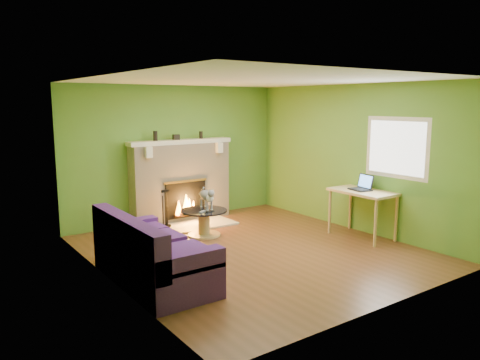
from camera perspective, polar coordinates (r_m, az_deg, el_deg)
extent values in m
plane|color=brown|center=(7.37, 1.58, -8.55)|extent=(5.00, 5.00, 0.00)
plane|color=white|center=(7.02, 1.68, 12.08)|extent=(5.00, 5.00, 0.00)
plane|color=#56842B|center=(9.19, -7.81, 3.24)|extent=(5.00, 0.00, 5.00)
plane|color=#56842B|center=(5.33, 18.03, -1.57)|extent=(5.00, 0.00, 5.00)
plane|color=#56842B|center=(6.02, -15.75, -0.25)|extent=(0.00, 5.00, 5.00)
plane|color=#56842B|center=(8.62, 13.68, 2.66)|extent=(0.00, 5.00, 5.00)
plane|color=silver|center=(8.02, 18.56, 3.75)|extent=(0.00, 1.20, 1.20)
plane|color=white|center=(8.02, 18.52, 3.75)|extent=(0.00, 1.06, 1.06)
cube|color=beige|center=(9.11, -7.23, -0.29)|extent=(2.00, 0.35, 1.50)
cube|color=black|center=(9.00, -6.61, -2.41)|extent=(0.85, 0.03, 0.68)
cube|color=gold|center=(8.93, -6.63, -0.15)|extent=(0.91, 0.02, 0.04)
cylinder|color=black|center=(9.03, -6.47, -4.18)|extent=(0.55, 0.07, 0.07)
cube|color=silver|center=(8.98, -7.24, 4.65)|extent=(2.10, 0.28, 0.08)
cube|color=silver|center=(8.50, -11.09, 3.34)|extent=(0.12, 0.10, 0.20)
cube|color=silver|center=(9.22, -2.55, 3.96)|extent=(0.12, 0.10, 0.20)
cube|color=beige|center=(8.81, -5.50, -5.48)|extent=(1.50, 0.75, 0.03)
cube|color=silver|center=(8.98, -7.24, 4.65)|extent=(2.10, 0.28, 0.08)
cube|color=#421A63|center=(6.19, -10.40, -10.08)|extent=(0.90, 1.98, 0.45)
cube|color=#421A63|center=(5.94, -13.58, -7.10)|extent=(0.20, 1.98, 0.56)
cube|color=#421A63|center=(5.34, -6.38, -9.92)|extent=(0.90, 0.20, 0.22)
cube|color=#421A63|center=(6.89, -13.63, -5.69)|extent=(0.90, 0.20, 0.22)
cube|color=#421A63|center=(5.64, -7.57, -8.89)|extent=(0.71, 0.53, 0.12)
cube|color=#421A63|center=(6.21, -10.46, -7.25)|extent=(0.71, 0.53, 0.12)
cube|color=#421A63|center=(6.70, -12.49, -6.07)|extent=(0.71, 0.53, 0.12)
cylinder|color=tan|center=(8.18, -4.39, -6.64)|extent=(0.56, 0.56, 0.03)
cylinder|color=tan|center=(8.12, -4.41, -5.22)|extent=(0.20, 0.20, 0.39)
cylinder|color=black|center=(8.07, -4.43, -3.75)|extent=(0.80, 0.80, 0.02)
cube|color=tan|center=(8.15, 14.76, -1.39)|extent=(0.64, 1.10, 0.04)
cylinder|color=tan|center=(7.73, 16.19, -5.11)|extent=(0.05, 0.05, 0.77)
cylinder|color=tan|center=(8.14, 18.51, -4.50)|extent=(0.05, 0.05, 0.77)
cylinder|color=tan|center=(8.36, 10.89, -3.83)|extent=(0.05, 0.05, 0.77)
cylinder|color=tan|center=(8.74, 13.29, -3.33)|extent=(0.05, 0.05, 0.77)
cube|color=#949497|center=(7.92, -4.60, -3.85)|extent=(0.17, 0.13, 0.02)
cube|color=black|center=(7.93, -3.63, -3.83)|extent=(0.16, 0.07, 0.02)
cylinder|color=black|center=(8.77, -10.28, 5.32)|extent=(0.08, 0.08, 0.18)
cylinder|color=black|center=(9.23, -4.78, 5.50)|extent=(0.07, 0.07, 0.14)
cube|color=black|center=(8.97, -7.79, 5.21)|extent=(0.12, 0.08, 0.10)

